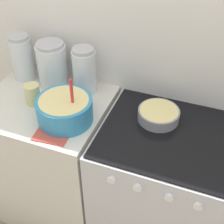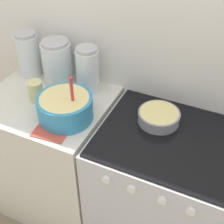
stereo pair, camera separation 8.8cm
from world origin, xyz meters
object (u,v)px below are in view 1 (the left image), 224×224
mixing_bowl (65,109)px  tin_can (33,94)px  stove (161,191)px  storage_jar_right (84,73)px  baking_pan (159,114)px  storage_jar_middle (53,67)px  storage_jar_left (23,60)px

mixing_bowl → tin_can: 0.24m
stove → mixing_bowl: 0.77m
storage_jar_right → mixing_bowl: bearing=-87.1°
mixing_bowl → baking_pan: mixing_bowl is taller
stove → storage_jar_middle: 0.98m
stove → baking_pan: bearing=133.7°
storage_jar_middle → tin_can: storage_jar_middle is taller
stove → tin_can: (-0.77, -0.02, 0.53)m
baking_pan → stove: bearing=-46.3°
storage_jar_left → storage_jar_middle: 0.20m
stove → storage_jar_middle: size_ratio=3.46×
storage_jar_middle → tin_can: bearing=-93.9°
tin_can → baking_pan: bearing=9.0°
stove → baking_pan: size_ratio=4.32×
storage_jar_right → storage_jar_middle: bearing=-180.0°
mixing_bowl → tin_can: (-0.23, 0.07, -0.01)m
tin_can → mixing_bowl: bearing=-15.6°
mixing_bowl → storage_jar_middle: 0.36m
baking_pan → storage_jar_left: size_ratio=0.78×
baking_pan → storage_jar_middle: (-0.67, 0.10, 0.08)m
tin_can → storage_jar_middle: bearing=86.1°
stove → tin_can: 0.94m
baking_pan → storage_jar_right: bearing=167.4°
storage_jar_left → tin_can: storage_jar_left is taller
storage_jar_left → storage_jar_right: bearing=0.0°
baking_pan → storage_jar_middle: size_ratio=0.80×
mixing_bowl → tin_can: bearing=164.4°
tin_can → storage_jar_left: bearing=131.7°
storage_jar_middle → tin_can: (-0.01, -0.21, -0.06)m
stove → storage_jar_right: bearing=160.6°
storage_jar_middle → storage_jar_right: size_ratio=0.99×
storage_jar_middle → storage_jar_right: storage_jar_right is taller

